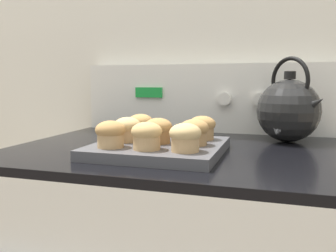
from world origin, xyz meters
The scene contains 12 objects.
wall_back centered at (0.00, 0.65, 1.20)m, with size 8.00×0.05×2.40m.
control_panel centered at (0.00, 0.60, 1.02)m, with size 0.76×0.07×0.21m.
muffin_pan centered at (-0.02, 0.23, 0.92)m, with size 0.27×0.27×0.02m.
muffin_r0_c0 centered at (-0.10, 0.15, 0.96)m, with size 0.06×0.06×0.05m.
muffin_r0_c1 centered at (-0.02, 0.15, 0.96)m, with size 0.06×0.06×0.05m.
muffin_r0_c2 centered at (0.06, 0.15, 0.96)m, with size 0.06×0.06×0.05m.
muffin_r1_c0 centered at (-0.09, 0.23, 0.96)m, with size 0.06×0.06×0.05m.
muffin_r1_c1 centered at (-0.02, 0.23, 0.96)m, with size 0.06×0.06×0.05m.
muffin_r1_c2 centered at (0.06, 0.23, 0.96)m, with size 0.06×0.06×0.05m.
muffin_r2_c0 centered at (-0.10, 0.30, 0.96)m, with size 0.06×0.06×0.05m.
muffin_r2_c2 centered at (0.06, 0.30, 0.96)m, with size 0.06×0.06×0.05m.
tea_kettle centered at (0.25, 0.47, 1.00)m, with size 0.17×0.17×0.22m.
Camera 1 is at (0.22, -0.49, 1.07)m, focal length 38.00 mm.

